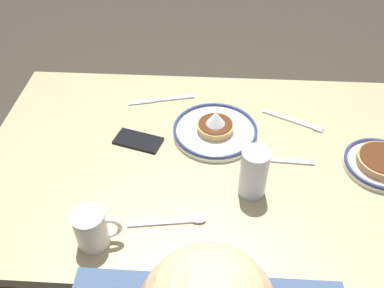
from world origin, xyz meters
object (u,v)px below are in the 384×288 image
object	(u,v)px
butter_knife	(162,100)
fork_near	(280,161)
cell_phone	(138,141)
fork_far	(293,121)
plate_center_pancakes	(215,129)
tea_spoon	(178,221)
plate_near_main	(381,163)
coffee_mug	(92,229)
drinking_glass	(253,175)

from	to	relation	value
butter_knife	fork_near	bearing A→B (deg)	144.01
cell_phone	fork_far	world-z (taller)	cell_phone
plate_center_pancakes	cell_phone	world-z (taller)	plate_center_pancakes
plate_center_pancakes	fork_far	xyz separation A→B (m)	(-0.25, -0.07, -0.01)
tea_spoon	butter_knife	bearing A→B (deg)	-78.92
cell_phone	butter_knife	bearing A→B (deg)	-86.47
plate_center_pancakes	fork_near	xyz separation A→B (m)	(-0.19, 0.11, -0.01)
plate_near_main	fork_near	bearing A→B (deg)	-1.53
plate_near_main	fork_near	xyz separation A→B (m)	(0.28, -0.01, -0.01)
cell_phone	butter_knife	size ratio (longest dim) A/B	0.64
coffee_mug	fork_near	bearing A→B (deg)	-147.36
cell_phone	butter_knife	xyz separation A→B (m)	(-0.05, -0.21, -0.00)
fork_far	tea_spoon	distance (m)	0.54
plate_center_pancakes	fork_near	size ratio (longest dim) A/B	1.35
fork_far	cell_phone	bearing A→B (deg)	14.61
drinking_glass	fork_far	distance (m)	0.35
plate_near_main	coffee_mug	world-z (taller)	coffee_mug
drinking_glass	butter_knife	world-z (taller)	drinking_glass
drinking_glass	tea_spoon	xyz separation A→B (m)	(0.19, 0.11, -0.06)
plate_center_pancakes	coffee_mug	bearing A→B (deg)	55.82
fork_near	fork_far	distance (m)	0.20
plate_center_pancakes	cell_phone	bearing A→B (deg)	12.47
plate_near_main	cell_phone	xyz separation A→B (m)	(0.71, -0.07, -0.01)
plate_center_pancakes	drinking_glass	bearing A→B (deg)	113.80
butter_knife	plate_center_pancakes	bearing A→B (deg)	138.97
plate_center_pancakes	drinking_glass	world-z (taller)	drinking_glass
cell_phone	tea_spoon	size ratio (longest dim) A/B	0.72
drinking_glass	fork_far	bearing A→B (deg)	-115.98
coffee_mug	fork_near	size ratio (longest dim) A/B	0.57
fork_far	drinking_glass	bearing A→B (deg)	64.02
tea_spoon	drinking_glass	bearing A→B (deg)	-149.03
cell_phone	tea_spoon	bearing A→B (deg)	132.84
cell_phone	plate_center_pancakes	bearing A→B (deg)	-151.38
cell_phone	butter_knife	world-z (taller)	cell_phone
plate_center_pancakes	butter_knife	xyz separation A→B (m)	(0.19, -0.16, -0.01)
coffee_mug	fork_far	world-z (taller)	coffee_mug
drinking_glass	fork_far	world-z (taller)	drinking_glass
tea_spoon	fork_near	bearing A→B (deg)	-140.07
plate_near_main	drinking_glass	world-z (taller)	drinking_glass
fork_near	coffee_mug	bearing A→B (deg)	32.64
drinking_glass	tea_spoon	distance (m)	0.23
cell_phone	tea_spoon	distance (m)	0.33
coffee_mug	cell_phone	bearing A→B (deg)	-97.40
plate_near_main	drinking_glass	distance (m)	0.39
fork_near	fork_far	world-z (taller)	same
plate_center_pancakes	butter_knife	distance (m)	0.25
coffee_mug	plate_center_pancakes	bearing A→B (deg)	-124.18
plate_near_main	plate_center_pancakes	xyz separation A→B (m)	(0.48, -0.12, 0.00)
butter_knife	tea_spoon	size ratio (longest dim) A/B	1.13
drinking_glass	butter_knife	size ratio (longest dim) A/B	0.65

